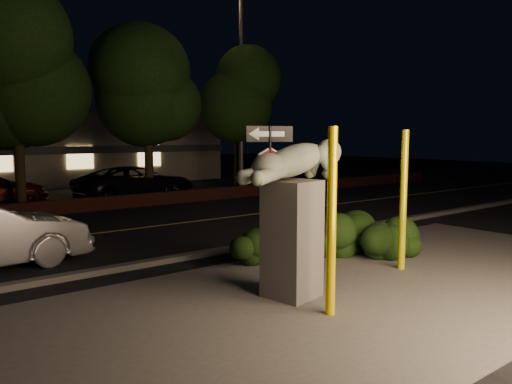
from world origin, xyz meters
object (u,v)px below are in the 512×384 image
at_px(yellow_pole_right, 403,201).
at_px(streetlight, 237,74).
at_px(signpost, 270,168).
at_px(yellow_pole_left, 331,223).
at_px(parked_car_dark, 136,183).
at_px(sculpture, 294,201).

height_order(yellow_pole_right, streetlight, streetlight).
height_order(yellow_pole_right, signpost, signpost).
xyz_separation_m(signpost, streetlight, (7.44, 11.40, 3.50)).
relative_size(yellow_pole_left, parked_car_dark, 0.56).
height_order(sculpture, streetlight, streetlight).
bearing_deg(yellow_pole_left, yellow_pole_right, 16.74).
xyz_separation_m(signpost, sculpture, (-0.79, -1.59, -0.43)).
height_order(streetlight, parked_car_dark, streetlight).
bearing_deg(signpost, parked_car_dark, 95.40).
height_order(yellow_pole_right, parked_car_dark, yellow_pole_right).
bearing_deg(streetlight, yellow_pole_right, -99.94).
relative_size(yellow_pole_left, streetlight, 0.31).
distance_m(yellow_pole_left, streetlight, 16.85).
distance_m(yellow_pole_left, signpost, 2.85).
relative_size(signpost, parked_car_dark, 0.57).
relative_size(yellow_pole_right, sculpture, 1.07).
height_order(yellow_pole_left, streetlight, streetlight).
xyz_separation_m(yellow_pole_left, streetlight, (8.39, 14.02, 4.15)).
bearing_deg(signpost, yellow_pole_right, -20.57).
bearing_deg(yellow_pole_right, yellow_pole_left, -163.26).
height_order(sculpture, parked_car_dark, sculpture).
bearing_deg(yellow_pole_right, signpost, 141.66).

